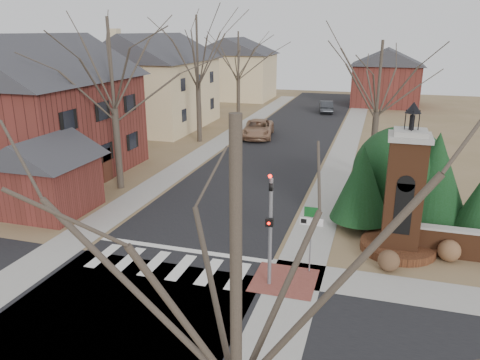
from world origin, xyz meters
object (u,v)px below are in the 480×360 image
(sign_post, at_px, (311,227))
(distant_car, at_px, (326,106))
(brick_gate_monument, at_px, (403,204))
(traffic_signal_pole, at_px, (270,221))
(pickup_truck, at_px, (258,129))

(sign_post, bearing_deg, distant_car, 95.99)
(brick_gate_monument, height_order, distant_car, brick_gate_monument)
(traffic_signal_pole, height_order, pickup_truck, traffic_signal_pole)
(traffic_signal_pole, relative_size, brick_gate_monument, 0.69)
(traffic_signal_pole, xyz_separation_m, pickup_truck, (-6.89, 24.46, -1.83))
(sign_post, xyz_separation_m, pickup_truck, (-8.19, 23.04, -1.19))
(sign_post, bearing_deg, traffic_signal_pole, -132.43)
(brick_gate_monument, relative_size, distant_car, 1.55)
(traffic_signal_pole, height_order, distant_car, traffic_signal_pole)
(distant_car, bearing_deg, sign_post, 86.25)
(traffic_signal_pole, distance_m, distant_car, 39.60)
(sign_post, relative_size, pickup_truck, 0.50)
(distant_car, bearing_deg, traffic_signal_pole, 84.17)
(pickup_truck, bearing_deg, traffic_signal_pole, -83.40)
(traffic_signal_pole, xyz_separation_m, brick_gate_monument, (4.70, 4.42, -0.42))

